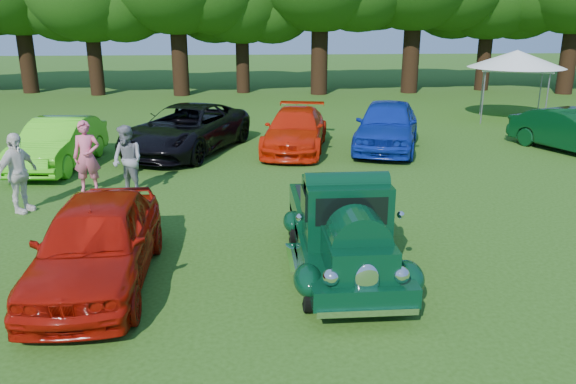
{
  "coord_description": "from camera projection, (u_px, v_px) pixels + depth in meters",
  "views": [
    {
      "loc": [
        -0.28,
        -9.37,
        4.31
      ],
      "look_at": [
        0.52,
        0.89,
        1.1
      ],
      "focal_mm": 35.0,
      "sensor_mm": 36.0,
      "label": 1
    }
  ],
  "objects": [
    {
      "name": "spectator_pink",
      "position": [
        87.0,
        156.0,
        14.28
      ],
      "size": [
        0.71,
        0.5,
        1.84
      ],
      "primitive_type": "imported",
      "rotation": [
        0.0,
        0.0,
        0.09
      ],
      "color": "#DC5A7B",
      "rests_on": "ground"
    },
    {
      "name": "spectator_grey",
      "position": [
        128.0,
        160.0,
        14.07
      ],
      "size": [
        1.08,
        1.05,
        1.76
      ],
      "primitive_type": "imported",
      "rotation": [
        0.0,
        0.0,
        -0.66
      ],
      "color": "gray",
      "rests_on": "ground"
    },
    {
      "name": "back_car_lime",
      "position": [
        58.0,
        144.0,
        16.66
      ],
      "size": [
        1.93,
        4.51,
        1.44
      ],
      "primitive_type": "imported",
      "rotation": [
        0.0,
        0.0,
        -0.09
      ],
      "color": "#4DD51C",
      "rests_on": "ground"
    },
    {
      "name": "back_car_blue",
      "position": [
        387.0,
        125.0,
        18.93
      ],
      "size": [
        3.4,
        5.24,
        1.66
      ],
      "primitive_type": "imported",
      "rotation": [
        0.0,
        0.0,
        -0.32
      ],
      "color": "#0E279E",
      "rests_on": "ground"
    },
    {
      "name": "back_car_orange",
      "position": [
        296.0,
        130.0,
        18.83
      ],
      "size": [
        2.83,
        5.03,
        1.38
      ],
      "primitive_type": "imported",
      "rotation": [
        0.0,
        0.0,
        -0.2
      ],
      "color": "red",
      "rests_on": "ground"
    },
    {
      "name": "red_convertible",
      "position": [
        97.0,
        242.0,
        9.3
      ],
      "size": [
        1.84,
        4.4,
        1.49
      ],
      "primitive_type": "imported",
      "rotation": [
        0.0,
        0.0,
        0.02
      ],
      "color": "#9C0F06",
      "rests_on": "ground"
    },
    {
      "name": "hero_pickup",
      "position": [
        343.0,
        230.0,
        9.85
      ],
      "size": [
        2.01,
        4.31,
        1.68
      ],
      "color": "black",
      "rests_on": "ground"
    },
    {
      "name": "canopy_tent",
      "position": [
        517.0,
        60.0,
        23.7
      ],
      "size": [
        5.19,
        5.19,
        2.99
      ],
      "rotation": [
        0.0,
        0.0,
        -0.38
      ],
      "color": "white",
      "rests_on": "ground"
    },
    {
      "name": "back_car_black",
      "position": [
        186.0,
        129.0,
        18.53
      ],
      "size": [
        4.53,
        6.15,
        1.55
      ],
      "primitive_type": "imported",
      "rotation": [
        0.0,
        0.0,
        -0.39
      ],
      "color": "black",
      "rests_on": "ground"
    },
    {
      "name": "back_car_green",
      "position": [
        573.0,
        131.0,
        18.62
      ],
      "size": [
        3.01,
        4.46,
        1.39
      ],
      "primitive_type": "imported",
      "rotation": [
        0.0,
        0.0,
        0.4
      ],
      "color": "black",
      "rests_on": "ground"
    },
    {
      "name": "spectator_white",
      "position": [
        18.0,
        173.0,
        12.72
      ],
      "size": [
        0.87,
        1.18,
        1.86
      ],
      "primitive_type": "imported",
      "rotation": [
        0.0,
        0.0,
        1.13
      ],
      "color": "silver",
      "rests_on": "ground"
    },
    {
      "name": "ground",
      "position": [
        264.0,
        265.0,
        10.22
      ],
      "size": [
        120.0,
        120.0,
        0.0
      ],
      "primitive_type": "plane",
      "color": "#274B11",
      "rests_on": "ground"
    }
  ]
}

